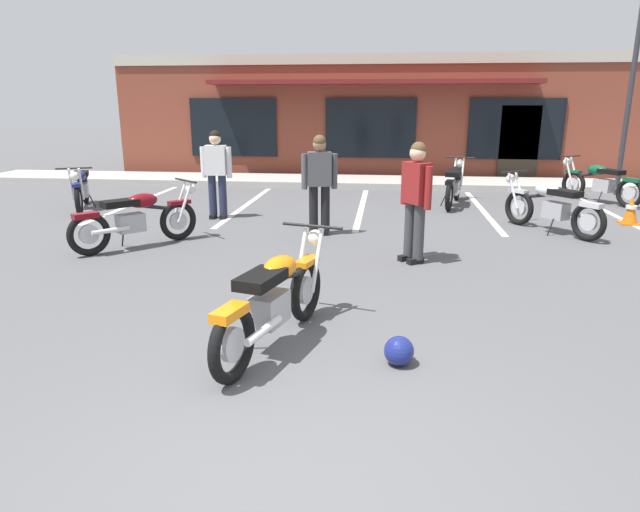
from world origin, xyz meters
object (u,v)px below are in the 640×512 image
object	(u,v)px
motorcycle_blue_standard	(81,188)
person_in_shorts_foreground	(319,179)
motorcycle_black_cruiser	(454,184)
traffic_cone	(631,210)
person_in_black_shirt	(216,169)
motorcycle_foreground_classic	(275,299)
person_by_back_row	(416,195)
motorcycle_silver_naked	(551,206)
helmet_on_pavement	(399,351)
motorcycle_green_cafe_racer	(137,218)
parking_lot_lamp_post	(637,61)
motorcycle_red_sportbike	(600,182)

from	to	relation	value
motorcycle_blue_standard	person_in_shorts_foreground	world-z (taller)	person_in_shorts_foreground
motorcycle_black_cruiser	traffic_cone	size ratio (longest dim) A/B	3.93
motorcycle_blue_standard	person_in_black_shirt	world-z (taller)	person_in_black_shirt
motorcycle_foreground_classic	person_by_back_row	size ratio (longest dim) A/B	1.23
motorcycle_black_cruiser	motorcycle_blue_standard	world-z (taller)	same
motorcycle_silver_naked	helmet_on_pavement	size ratio (longest dim) A/B	6.99
motorcycle_silver_naked	motorcycle_green_cafe_racer	world-z (taller)	same
motorcycle_foreground_classic	motorcycle_green_cafe_racer	size ratio (longest dim) A/B	1.20
motorcycle_foreground_classic	person_by_back_row	distance (m)	3.35
motorcycle_black_cruiser	motorcycle_silver_naked	size ratio (longest dim) A/B	1.15
motorcycle_foreground_classic	motorcycle_black_cruiser	bearing A→B (deg)	72.36
person_by_back_row	traffic_cone	xyz separation A→B (m)	(4.10, 3.03, -0.69)
motorcycle_blue_standard	person_in_black_shirt	size ratio (longest dim) A/B	1.18
motorcycle_green_cafe_racer	person_in_black_shirt	size ratio (longest dim) A/B	1.03
motorcycle_green_cafe_racer	parking_lot_lamp_post	size ratio (longest dim) A/B	0.36
motorcycle_silver_naked	traffic_cone	world-z (taller)	motorcycle_silver_naked
motorcycle_foreground_classic	helmet_on_pavement	bearing A→B (deg)	-13.09
motorcycle_red_sportbike	motorcycle_black_cruiser	world-z (taller)	same
motorcycle_blue_standard	person_in_black_shirt	distance (m)	3.18
helmet_on_pavement	motorcycle_black_cruiser	bearing A→B (deg)	80.61
parking_lot_lamp_post	motorcycle_silver_naked	bearing A→B (deg)	-122.50
motorcycle_red_sportbike	person_in_shorts_foreground	xyz separation A→B (m)	(-5.85, -3.91, 0.49)
motorcycle_green_cafe_racer	motorcycle_blue_standard	bearing A→B (deg)	131.26
motorcycle_silver_naked	parking_lot_lamp_post	world-z (taller)	parking_lot_lamp_post
person_in_shorts_foreground	helmet_on_pavement	xyz separation A→B (m)	(1.26, -4.75, -0.82)
person_by_back_row	helmet_on_pavement	world-z (taller)	person_by_back_row
motorcycle_foreground_classic	person_by_back_row	xyz separation A→B (m)	(1.38, 3.01, 0.49)
motorcycle_blue_standard	helmet_on_pavement	distance (m)	9.18
motorcycle_silver_naked	motorcycle_red_sportbike	bearing A→B (deg)	59.27
motorcycle_black_cruiser	person_in_black_shirt	distance (m)	5.13
person_in_shorts_foreground	motorcycle_green_cafe_racer	bearing A→B (deg)	-157.07
motorcycle_foreground_classic	traffic_cone	world-z (taller)	motorcycle_foreground_classic
motorcycle_blue_standard	parking_lot_lamp_post	size ratio (longest dim) A/B	0.41
person_in_black_shirt	parking_lot_lamp_post	world-z (taller)	parking_lot_lamp_post
person_by_back_row	parking_lot_lamp_post	bearing A→B (deg)	51.39
traffic_cone	parking_lot_lamp_post	distance (m)	4.61
helmet_on_pavement	parking_lot_lamp_post	bearing A→B (deg)	60.89
motorcycle_black_cruiser	person_in_black_shirt	xyz separation A→B (m)	(-4.70, -1.99, 0.49)
motorcycle_foreground_classic	traffic_cone	xyz separation A→B (m)	(5.48, 6.05, -0.20)
motorcycle_green_cafe_racer	traffic_cone	world-z (taller)	motorcycle_green_cafe_racer
motorcycle_green_cafe_racer	motorcycle_silver_naked	bearing A→B (deg)	15.44
person_in_black_shirt	motorcycle_red_sportbike	bearing A→B (deg)	18.71
motorcycle_foreground_classic	motorcycle_black_cruiser	world-z (taller)	same
person_in_shorts_foreground	parking_lot_lamp_post	world-z (taller)	parking_lot_lamp_post
motorcycle_red_sportbike	parking_lot_lamp_post	bearing A→B (deg)	52.79
traffic_cone	parking_lot_lamp_post	size ratio (longest dim) A/B	0.11
person_by_back_row	motorcycle_blue_standard	bearing A→B (deg)	154.54
motorcycle_red_sportbike	motorcycle_green_cafe_racer	xyz separation A→B (m)	(-8.55, -5.05, 0.00)
person_in_shorts_foreground	motorcycle_foreground_classic	bearing A→B (deg)	-88.35
motorcycle_foreground_classic	motorcycle_silver_naked	xyz separation A→B (m)	(3.81, 5.18, 0.00)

